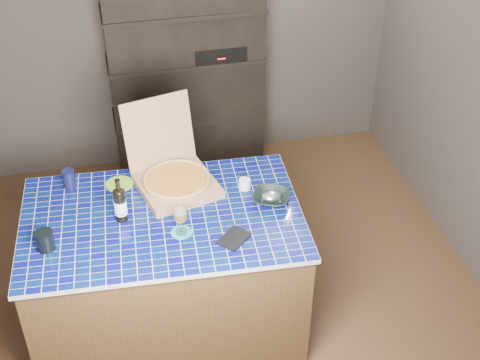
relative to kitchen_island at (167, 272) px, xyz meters
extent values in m
plane|color=#523423|center=(0.42, 0.20, -0.45)|extent=(3.50, 3.50, 0.00)
plane|color=#443E3B|center=(0.42, 1.95, 0.80)|extent=(3.50, 0.00, 3.50)
cube|color=black|center=(0.42, 1.73, 0.45)|extent=(1.20, 0.40, 1.80)
cube|color=black|center=(0.67, 1.68, 0.68)|extent=(0.40, 0.32, 0.12)
cube|color=#452E1B|center=(0.00, 0.00, -0.02)|extent=(1.64, 1.08, 0.87)
cube|color=#051D53|center=(0.00, 0.00, 0.43)|extent=(1.68, 1.12, 0.03)
cube|color=#A37854|center=(0.13, 0.25, 0.47)|extent=(0.54, 0.54, 0.05)
cube|color=#A37854|center=(0.06, 0.51, 0.71)|extent=(0.46, 0.21, 0.44)
cylinder|color=#B18249|center=(0.13, 0.25, 0.50)|extent=(0.41, 0.41, 0.01)
cylinder|color=maroon|center=(0.13, 0.25, 0.52)|extent=(0.36, 0.36, 0.01)
torus|color=#B18249|center=(0.13, 0.25, 0.52)|extent=(0.41, 0.41, 0.02)
cylinder|color=black|center=(-0.23, 0.02, 0.55)|extent=(0.07, 0.07, 0.20)
ellipsoid|color=black|center=(-0.23, 0.02, 0.64)|extent=(0.07, 0.07, 0.04)
cylinder|color=black|center=(-0.23, 0.02, 0.69)|extent=(0.03, 0.03, 0.08)
cylinder|color=white|center=(-0.23, 0.02, 0.54)|extent=(0.07, 0.07, 0.09)
cylinder|color=#3F7FD8|center=(-0.23, 0.02, 0.51)|extent=(0.08, 0.08, 0.01)
cylinder|color=#3F7FD8|center=(-0.23, 0.02, 0.58)|extent=(0.08, 0.08, 0.01)
cylinder|color=teal|center=(0.09, -0.17, 0.45)|extent=(0.12, 0.12, 0.01)
cylinder|color=white|center=(0.09, -0.17, 0.45)|extent=(0.07, 0.07, 0.00)
cylinder|color=white|center=(0.09, -0.17, 0.49)|extent=(0.01, 0.01, 0.07)
ellipsoid|color=white|center=(0.09, -0.17, 0.58)|extent=(0.08, 0.08, 0.11)
cylinder|color=orange|center=(0.09, -0.17, 0.57)|extent=(0.06, 0.06, 0.05)
cylinder|color=white|center=(0.09, -0.17, 0.60)|extent=(0.07, 0.07, 0.02)
cylinder|color=black|center=(-0.65, -0.14, 0.50)|extent=(0.10, 0.10, 0.11)
cube|color=black|center=(0.37, -0.29, 0.45)|extent=(0.22, 0.21, 0.01)
imported|color=black|center=(0.66, 0.00, 0.47)|extent=(0.29, 0.29, 0.05)
ellipsoid|color=silver|center=(0.66, 0.00, 0.49)|extent=(0.12, 0.10, 0.06)
cylinder|color=white|center=(0.53, 0.16, 0.48)|extent=(0.07, 0.07, 0.06)
cylinder|color=black|center=(-0.51, 0.41, 0.51)|extent=(0.08, 0.08, 0.12)
cylinder|color=#78C62A|center=(-0.22, 0.37, 0.45)|extent=(0.17, 0.17, 0.01)
camera|label=1|loc=(-0.22, -3.05, 2.90)|focal=50.00mm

